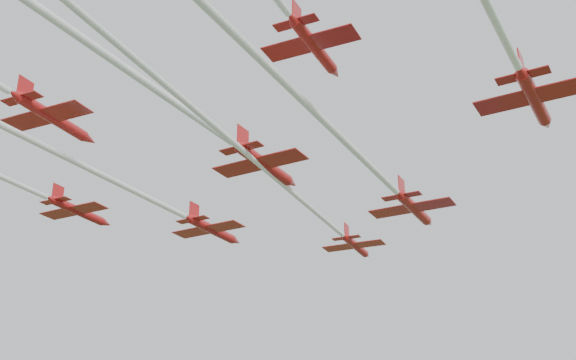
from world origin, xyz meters
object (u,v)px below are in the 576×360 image
at_px(jet_row2_left, 153,200).
at_px(jet_row3_mid, 208,126).
at_px(jet_lead, 300,199).
at_px(jet_row2_right, 372,167).

distance_m(jet_row2_left, jet_row3_mid, 18.40).
height_order(jet_lead, jet_row2_right, jet_row2_right).
bearing_deg(jet_row3_mid, jet_row2_right, 56.01).
bearing_deg(jet_row2_left, jet_row3_mid, -35.53).
bearing_deg(jet_row2_right, jet_row2_left, -173.11).
xyz_separation_m(jet_row2_left, jet_row3_mid, (13.80, -12.15, 0.68)).
relative_size(jet_row2_right, jet_row3_mid, 1.18).
bearing_deg(jet_row2_left, jet_lead, 30.76).
relative_size(jet_row2_left, jet_row3_mid, 1.07).
distance_m(jet_row2_left, jet_row2_right, 24.95).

